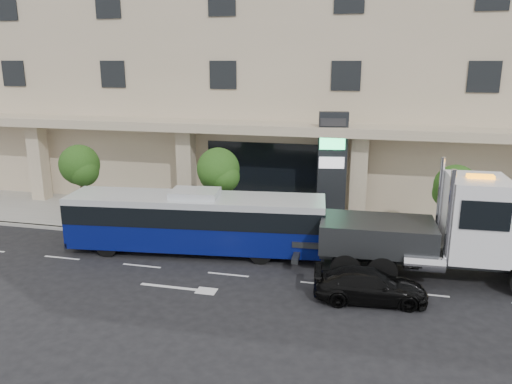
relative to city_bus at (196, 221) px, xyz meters
The scene contains 11 objects.
ground 2.78m from the city_bus, 16.82° to the right, with size 120.00×120.00×0.00m, color black.
sidewalk 5.08m from the city_bus, 62.91° to the left, with size 120.00×6.00×0.15m, color gray.
curb 2.97m from the city_bus, 30.99° to the left, with size 120.00×0.30×0.15m, color gray.
convention_center 17.13m from the city_bus, 81.46° to the left, with size 60.00×17.60×20.00m.
tree_left 8.44m from the city_bus, 159.37° to the left, with size 2.27×2.20×4.22m.
tree_mid 3.40m from the city_bus, 85.29° to the left, with size 2.28×2.20×4.38m.
tree_right 12.19m from the city_bus, 13.97° to the left, with size 2.10×2.00×4.04m.
city_bus is the anchor object (origin of this frame).
tow_truck 11.13m from the city_bus, ahead, with size 10.79×2.99×4.91m.
black_sedan 8.75m from the city_bus, 21.43° to the right, with size 1.72×4.24×1.23m, color black.
signage_pylon 8.05m from the city_bus, 42.43° to the left, with size 1.59×0.81×6.09m.
Camera 1 is at (5.70, -20.28, 8.85)m, focal length 35.00 mm.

